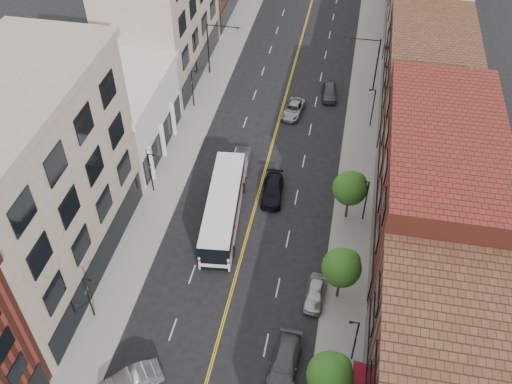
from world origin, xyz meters
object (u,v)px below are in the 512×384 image
Objects in this scene: car_lane_behind at (242,160)px; car_lane_a at (273,191)px; car_lane_c at (329,92)px; car_angle_b at (131,381)px; city_bus at (223,207)px; car_parked_mid at (285,362)px; car_parked_far at (315,293)px; car_lane_b at (293,109)px.

car_lane_a is at bearing 129.79° from car_lane_behind.
car_lane_behind is 1.06× the size of car_lane_c.
car_angle_b is 27.73m from car_lane_behind.
city_bus is 2.84× the size of car_lane_behind.
car_parked_far is at bearing 80.43° from car_parked_mid.
car_parked_far is (1.60, 7.14, -0.05)m from car_parked_mid.
car_lane_b is at bearing 85.84° from car_lane_a.
city_bus is 2.59× the size of car_lane_a.
car_lane_c is at bearing 65.60° from city_bus.
car_parked_far is 32.06m from car_lane_c.
car_lane_a is 15.14m from car_lane_b.
city_bus is at bearing 122.69° from car_parked_mid.
car_lane_b is (-5.90, 27.42, -0.05)m from car_parked_far.
city_bus reaches higher than car_lane_a.
car_parked_mid reaches higher than car_parked_far.
car_lane_a is (4.18, 4.51, -1.24)m from city_bus.
car_angle_b is 17.04m from car_parked_far.
car_parked_mid is at bearing -100.57° from car_parked_far.
car_lane_c is (-1.90, 32.00, 0.05)m from car_parked_far.
car_lane_b is (-4.30, 34.56, -0.11)m from car_parked_mid.
car_parked_mid is (11.40, 3.88, -0.03)m from car_angle_b.
car_angle_b is at bearing -111.64° from car_lane_c.
car_angle_b is 44.43m from car_lane_c.
car_parked_mid is 19.89m from car_lane_a.
city_bus is 25.60m from car_lane_c.
car_lane_c reaches higher than car_lane_b.
city_bus is at bearing 85.44° from car_lane_behind.
car_lane_b is (0.00, 15.14, -0.09)m from car_lane_a.
car_angle_b reaches higher than car_lane_a.
car_angle_b is 1.08× the size of car_lane_c.
car_lane_a is (-5.90, 12.28, 0.04)m from car_parked_far.
car_parked_far is 19.40m from car_lane_behind.
car_lane_c is at bearing 74.37° from car_lane_a.
car_lane_b is at bearing 100.16° from car_parked_mid.
city_bus is 19.05m from car_angle_b.
car_angle_b is 1.02× the size of car_lane_behind.
car_angle_b is 12.04m from car_parked_mid.
car_lane_behind is 11.64m from car_lane_b.
car_lane_behind is at bearing 84.40° from city_bus.
car_lane_a reaches higher than car_parked_far.
car_lane_c is (8.20, 15.44, -0.02)m from car_lane_behind.
car_parked_far is at bearing -70.66° from car_lane_b.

